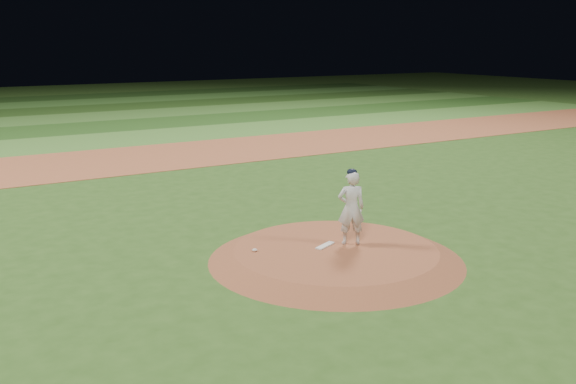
{
  "coord_description": "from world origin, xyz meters",
  "views": [
    {
      "loc": [
        -7.66,
        -10.75,
        4.64
      ],
      "look_at": [
        0.0,
        2.0,
        1.1
      ],
      "focal_mm": 40.0,
      "sensor_mm": 36.0,
      "label": 1
    }
  ],
  "objects_px": {
    "rosin_bag": "(255,250)",
    "pitcher_on_mound": "(351,207)",
    "pitchers_mound": "(336,254)",
    "pitching_rubber": "(325,246)"
  },
  "relations": [
    {
      "from": "rosin_bag",
      "to": "pitcher_on_mound",
      "type": "relative_size",
      "value": 0.06
    },
    {
      "from": "pitchers_mound",
      "to": "rosin_bag",
      "type": "distance_m",
      "value": 1.76
    },
    {
      "from": "rosin_bag",
      "to": "pitcher_on_mound",
      "type": "xyz_separation_m",
      "value": [
        2.07,
        -0.62,
        0.8
      ]
    },
    {
      "from": "pitching_rubber",
      "to": "pitcher_on_mound",
      "type": "distance_m",
      "value": 1.01
    },
    {
      "from": "pitchers_mound",
      "to": "rosin_bag",
      "type": "relative_size",
      "value": 50.34
    },
    {
      "from": "pitchers_mound",
      "to": "pitching_rubber",
      "type": "xyz_separation_m",
      "value": [
        -0.1,
        0.26,
        0.14
      ]
    },
    {
      "from": "rosin_bag",
      "to": "pitcher_on_mound",
      "type": "distance_m",
      "value": 2.3
    },
    {
      "from": "pitcher_on_mound",
      "to": "pitchers_mound",
      "type": "bearing_deg",
      "value": -165.73
    },
    {
      "from": "pitchers_mound",
      "to": "pitcher_on_mound",
      "type": "height_order",
      "value": "pitcher_on_mound"
    },
    {
      "from": "pitchers_mound",
      "to": "pitching_rubber",
      "type": "bearing_deg",
      "value": 110.76
    }
  ]
}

